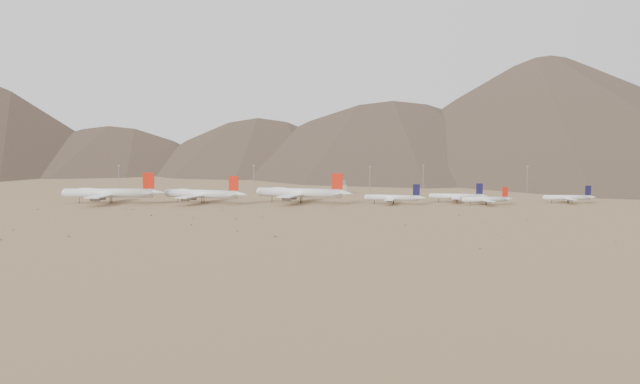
{
  "coord_description": "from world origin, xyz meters",
  "views": [
    {
      "loc": [
        23.02,
        -447.42,
        47.53
      ],
      "look_at": [
        11.81,
        30.0,
        8.79
      ],
      "focal_mm": 35.0,
      "sensor_mm": 36.0,
      "label": 1
    }
  ],
  "objects_px": {
    "widebody_centre": "(202,194)",
    "narrowbody_b": "(458,196)",
    "widebody_east": "(300,193)",
    "control_tower": "(342,188)",
    "widebody_west": "(109,193)",
    "narrowbody_a": "(394,198)"
  },
  "relations": [
    {
      "from": "control_tower",
      "to": "narrowbody_b",
      "type": "bearing_deg",
      "value": -42.46
    },
    {
      "from": "widebody_centre",
      "to": "widebody_east",
      "type": "distance_m",
      "value": 75.58
    },
    {
      "from": "widebody_east",
      "to": "narrowbody_b",
      "type": "xyz_separation_m",
      "value": [
        122.78,
        6.56,
        -3.2
      ]
    },
    {
      "from": "widebody_east",
      "to": "control_tower",
      "type": "height_order",
      "value": "widebody_east"
    },
    {
      "from": "widebody_centre",
      "to": "narrowbody_b",
      "type": "height_order",
      "value": "widebody_centre"
    },
    {
      "from": "widebody_east",
      "to": "narrowbody_a",
      "type": "relative_size",
      "value": 1.65
    },
    {
      "from": "widebody_west",
      "to": "narrowbody_a",
      "type": "relative_size",
      "value": 1.73
    },
    {
      "from": "widebody_centre",
      "to": "narrowbody_a",
      "type": "relative_size",
      "value": 1.51
    },
    {
      "from": "widebody_east",
      "to": "control_tower",
      "type": "xyz_separation_m",
      "value": [
        33.78,
        88.0,
        -2.82
      ]
    },
    {
      "from": "control_tower",
      "to": "widebody_west",
      "type": "bearing_deg",
      "value": -151.94
    },
    {
      "from": "widebody_west",
      "to": "widebody_centre",
      "type": "xyz_separation_m",
      "value": [
        70.32,
        3.82,
        -0.8
      ]
    },
    {
      "from": "widebody_centre",
      "to": "narrowbody_b",
      "type": "relative_size",
      "value": 1.52
    },
    {
      "from": "widebody_west",
      "to": "narrowbody_b",
      "type": "bearing_deg",
      "value": 4.14
    },
    {
      "from": "widebody_west",
      "to": "narrowbody_b",
      "type": "distance_m",
      "value": 268.98
    },
    {
      "from": "narrowbody_a",
      "to": "narrowbody_b",
      "type": "xyz_separation_m",
      "value": [
        50.9,
        14.0,
        -0.11
      ]
    },
    {
      "from": "widebody_west",
      "to": "widebody_centre",
      "type": "distance_m",
      "value": 70.43
    },
    {
      "from": "widebody_west",
      "to": "control_tower",
      "type": "distance_m",
      "value": 203.52
    },
    {
      "from": "widebody_centre",
      "to": "control_tower",
      "type": "height_order",
      "value": "widebody_centre"
    },
    {
      "from": "widebody_centre",
      "to": "narrowbody_b",
      "type": "distance_m",
      "value": 198.55
    },
    {
      "from": "narrowbody_a",
      "to": "narrowbody_b",
      "type": "bearing_deg",
      "value": 28.1
    },
    {
      "from": "narrowbody_a",
      "to": "control_tower",
      "type": "bearing_deg",
      "value": 124.48
    },
    {
      "from": "narrowbody_b",
      "to": "control_tower",
      "type": "distance_m",
      "value": 120.64
    }
  ]
}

